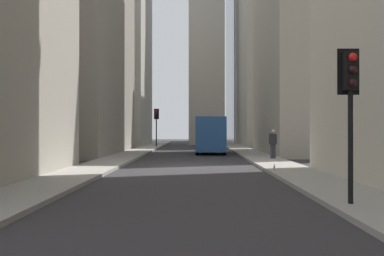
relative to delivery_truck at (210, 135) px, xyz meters
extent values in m
plane|color=#302D30|center=(-12.26, 1.40, -1.46)|extent=(135.00, 135.00, 0.00)
cube|color=gray|center=(-12.26, 5.90, -1.39)|extent=(90.00, 2.20, 0.14)
cube|color=gray|center=(-12.26, -3.10, -1.39)|extent=(90.00, 2.20, 0.14)
cube|color=#B7B2A5|center=(17.95, -9.20, 10.07)|extent=(13.94, 10.00, 23.05)
cube|color=#B7B2A5|center=(19.40, 12.00, 8.62)|extent=(12.78, 10.00, 20.16)
cube|color=gray|center=(-0.32, 12.00, 8.11)|extent=(16.41, 10.00, 19.13)
cube|color=#B7B2A5|center=(22.16, -0.26, 9.78)|extent=(4.44, 4.44, 22.48)
cube|color=#285699|center=(-0.91, 0.00, 0.08)|extent=(4.60, 2.25, 2.60)
cube|color=#38383D|center=(2.29, 0.00, -0.27)|extent=(1.90, 2.25, 1.90)
cube|color=black|center=(2.29, 0.00, 0.33)|extent=(1.92, 2.09, 0.64)
cylinder|color=black|center=(2.29, -0.98, -1.02)|extent=(0.88, 0.28, 0.88)
cylinder|color=black|center=(2.29, 0.99, -1.02)|extent=(0.88, 0.28, 0.88)
cylinder|color=black|center=(-2.31, -0.98, -1.02)|extent=(0.88, 0.28, 0.88)
cylinder|color=black|center=(-2.31, 0.99, -1.02)|extent=(0.88, 0.28, 0.88)
cube|color=#B7BABF|center=(10.09, 0.00, -0.93)|extent=(4.30, 1.78, 0.70)
cube|color=black|center=(9.89, 0.00, -0.31)|extent=(2.10, 1.58, 0.54)
cylinder|color=black|center=(11.44, -0.78, -1.14)|extent=(0.64, 0.22, 0.64)
cylinder|color=black|center=(11.44, 0.78, -1.14)|extent=(0.64, 0.22, 0.64)
cylinder|color=black|center=(8.74, -0.78, -1.14)|extent=(0.64, 0.22, 0.64)
cylinder|color=black|center=(8.74, 0.78, -1.14)|extent=(0.64, 0.22, 0.64)
cylinder|color=black|center=(-25.21, -2.52, 0.01)|extent=(0.12, 0.12, 2.66)
cube|color=black|center=(-25.21, -2.52, 1.79)|extent=(0.28, 0.32, 0.90)
cube|color=black|center=(-25.06, -2.52, 1.79)|extent=(0.03, 0.52, 1.10)
sphere|color=red|center=(-25.37, -2.52, 2.09)|extent=(0.20, 0.20, 0.20)
sphere|color=black|center=(-25.37, -2.52, 1.79)|extent=(0.20, 0.20, 0.20)
sphere|color=black|center=(-25.37, -2.52, 1.49)|extent=(0.20, 0.20, 0.20)
cylinder|color=black|center=(12.00, 5.24, 0.16)|extent=(0.12, 0.12, 2.96)
cube|color=black|center=(12.00, 5.24, 2.09)|extent=(0.28, 0.32, 0.90)
cube|color=black|center=(12.15, 5.24, 2.09)|extent=(0.03, 0.52, 1.10)
sphere|color=red|center=(11.84, 5.24, 2.39)|extent=(0.20, 0.20, 0.20)
sphere|color=black|center=(11.84, 5.24, 2.09)|extent=(0.20, 0.20, 0.20)
sphere|color=black|center=(11.84, 5.24, 1.79)|extent=(0.20, 0.20, 0.20)
cylinder|color=#33333D|center=(-8.36, -3.65, -0.88)|extent=(0.16, 0.16, 0.87)
cylinder|color=#33333D|center=(-8.36, -3.48, -0.88)|extent=(0.16, 0.16, 0.87)
cube|color=#232328|center=(-8.36, -3.57, -0.14)|extent=(0.26, 0.44, 0.62)
sphere|color=tan|center=(-8.36, -3.57, 0.32)|extent=(0.22, 0.22, 0.22)
cylinder|color=#999EA3|center=(-16.56, -2.23, -1.22)|extent=(0.07, 0.07, 0.20)
cylinder|color=#999EA3|center=(-16.56, -2.23, -1.08)|extent=(0.03, 0.03, 0.07)
camera|label=1|loc=(-35.92, 1.12, 0.41)|focal=42.67mm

